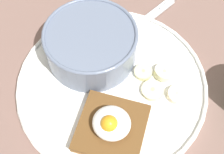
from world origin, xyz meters
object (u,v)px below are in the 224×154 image
oatmeal_bowl (91,44)px  banana_slice_front (153,90)px  poached_egg (111,123)px  knife (172,0)px  banana_slice_back (164,72)px  banana_slice_left (143,72)px  banana_slice_right (177,95)px  toast_slice (112,128)px

oatmeal_bowl → banana_slice_front: 12.24cm
poached_egg → knife: (-0.79, 29.15, -3.51)cm
poached_egg → banana_slice_back: 13.03cm
banana_slice_back → knife: size_ratio=0.31×
banana_slice_front → banana_slice_back: size_ratio=1.16×
banana_slice_left → poached_egg: bearing=-92.7°
banana_slice_back → banana_slice_right: size_ratio=1.26×
poached_egg → banana_slice_left: poached_egg is taller
toast_slice → banana_slice_left: bearing=87.4°
banana_slice_left → toast_slice: bearing=-92.6°
banana_slice_right → banana_slice_left: bearing=165.8°
banana_slice_left → banana_slice_back: bearing=23.6°
banana_slice_front → knife: size_ratio=0.36×
oatmeal_bowl → banana_slice_left: (9.21, 0.11, -2.42)cm
banana_slice_front → banana_slice_left: size_ratio=1.31×
oatmeal_bowl → poached_egg: bearing=-51.3°
banana_slice_back → banana_slice_right: banana_slice_back is taller
toast_slice → banana_slice_front: bearing=70.2°
banana_slice_back → knife: banana_slice_back is taller
oatmeal_bowl → knife: 20.23cm
oatmeal_bowl → banana_slice_back: bearing=6.7°
banana_slice_right → banana_slice_front: bearing=-167.4°
banana_slice_left → banana_slice_right: bearing=-14.2°
banana_slice_front → banana_slice_back: (0.52, 3.74, 0.21)cm
banana_slice_front → oatmeal_bowl: bearing=169.0°
banana_slice_left → banana_slice_right: size_ratio=1.12×
poached_egg → toast_slice: bearing=78.3°
oatmeal_bowl → banana_slice_back: (12.28, 1.45, -2.31)cm
poached_egg → banana_slice_right: 11.80cm
poached_egg → banana_slice_front: (3.07, 8.58, -2.49)cm
toast_slice → banana_slice_right: toast_slice is taller
banana_slice_front → banana_slice_right: bearing=12.6°
toast_slice → knife: 29.10cm
toast_slice → banana_slice_back: bearing=73.7°
toast_slice → banana_slice_left: toast_slice is taller
poached_egg → banana_slice_back: bearing=73.8°
knife → toast_slice: bearing=-88.4°
toast_slice → banana_slice_right: size_ratio=3.21×
oatmeal_bowl → banana_slice_front: oatmeal_bowl is taller
banana_slice_back → knife: (-4.38, 16.84, -1.23)cm
banana_slice_front → poached_egg: bearing=-109.7°
banana_slice_front → banana_slice_left: bearing=136.8°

